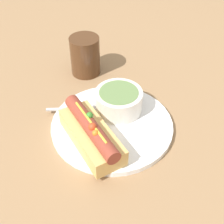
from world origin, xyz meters
TOP-DOWN VIEW (x-y plane):
  - ground_plane at (0.00, 0.00)m, footprint 4.00×4.00m
  - dinner_plate at (0.00, 0.00)m, footprint 0.27×0.27m
  - hot_dog at (0.02, -0.07)m, footprint 0.19×0.08m
  - soup_bowl at (-0.03, 0.04)m, footprint 0.11×0.11m
  - spoon at (-0.06, -0.00)m, footprint 0.09×0.14m
  - drinking_glass at (-0.22, 0.06)m, footprint 0.08×0.08m

SIDE VIEW (x-z plane):
  - ground_plane at x=0.00m, z-range 0.00..0.00m
  - dinner_plate at x=0.00m, z-range 0.00..0.01m
  - spoon at x=-0.06m, z-range 0.01..0.02m
  - hot_dog at x=0.02m, z-range 0.01..0.07m
  - soup_bowl at x=-0.03m, z-range 0.01..0.07m
  - drinking_glass at x=-0.22m, z-range 0.00..0.10m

